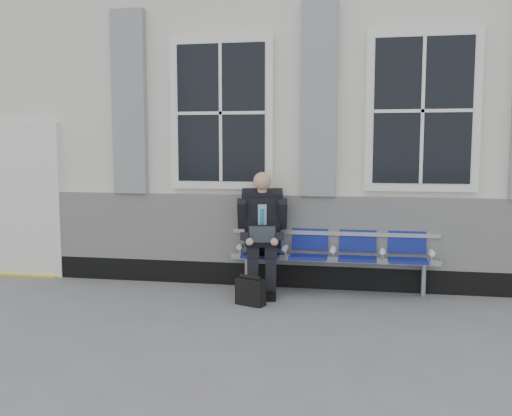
# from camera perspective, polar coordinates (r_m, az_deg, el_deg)

# --- Properties ---
(ground) EXTENTS (70.00, 70.00, 0.00)m
(ground) POSITION_cam_1_polar(r_m,az_deg,el_deg) (6.07, 13.66, -11.51)
(ground) COLOR slate
(ground) RESTS_ON ground
(station_building) EXTENTS (14.40, 4.40, 4.49)m
(station_building) POSITION_cam_1_polar(r_m,az_deg,el_deg) (9.26, 12.74, 8.50)
(station_building) COLOR silver
(station_building) RESTS_ON ground
(bench) EXTENTS (2.60, 0.47, 0.91)m
(bench) POSITION_cam_1_polar(r_m,az_deg,el_deg) (7.22, 7.74, -4.03)
(bench) COLOR #9EA0A3
(bench) RESTS_ON ground
(businessman) EXTENTS (0.66, 0.89, 1.51)m
(businessman) POSITION_cam_1_polar(r_m,az_deg,el_deg) (7.14, 0.63, -2.02)
(businessman) COLOR black
(businessman) RESTS_ON ground
(briefcase) EXTENTS (0.37, 0.26, 0.35)m
(briefcase) POSITION_cam_1_polar(r_m,az_deg,el_deg) (6.64, -0.55, -8.33)
(briefcase) COLOR black
(briefcase) RESTS_ON ground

